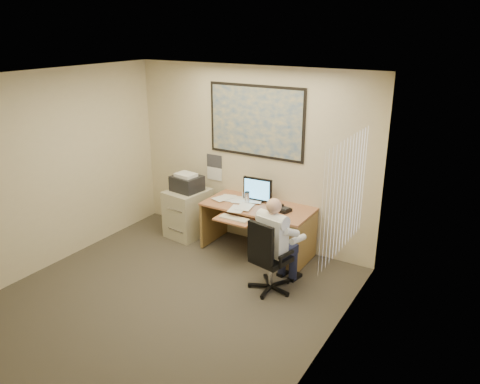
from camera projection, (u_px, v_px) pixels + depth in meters
The scene contains 8 objects.
room_shell at pixel (152, 203), 5.25m from camera, with size 4.00×4.50×2.70m.
desk at pixel (278, 229), 6.76m from camera, with size 1.60×0.97×1.11m.
world_map at pixel (256, 121), 6.82m from camera, with size 1.56×0.03×1.06m, color #1E4C93.
wall_calendar at pixel (214, 167), 7.47m from camera, with size 0.28×0.01×0.42m, color white.
window_blinds at pixel (346, 196), 4.87m from camera, with size 0.06×1.40×1.30m, color beige, non-canonical shape.
filing_cabinet at pixel (188, 209), 7.50m from camera, with size 0.62×0.72×1.05m.
office_chair at pixel (270, 271), 5.94m from camera, with size 0.69×0.69×0.98m.
person at pixel (272, 245), 5.89m from camera, with size 0.52×0.74×1.24m, color white, non-canonical shape.
Camera 1 is at (3.37, -3.69, 3.24)m, focal length 35.00 mm.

